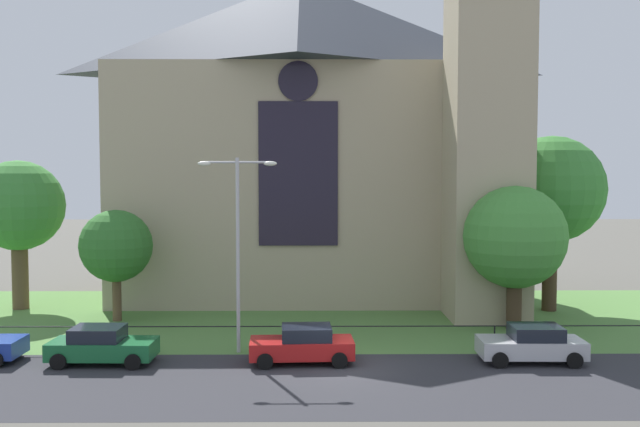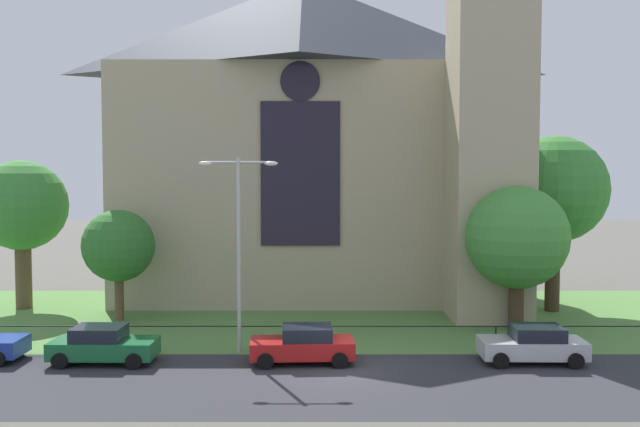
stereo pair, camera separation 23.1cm
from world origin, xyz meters
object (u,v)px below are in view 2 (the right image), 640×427
church_building (313,133)px  tree_left_far (20,207)px  tree_right_near (515,238)px  parked_car_red (302,345)px  tree_left_near (117,246)px  streetlamp_near (237,229)px  parked_car_silver (531,344)px  tree_right_far (552,190)px  parked_car_green (101,345)px

church_building → tree_left_far: (-16.66, -4.59, -4.45)m
tree_right_near → parked_car_red: 12.57m
tree_left_far → tree_left_near: bearing=-27.2°
streetlamp_near → parked_car_silver: streetlamp_near is taller
parked_car_red → streetlamp_near: bearing=-33.5°
tree_right_near → parked_car_silver: bearing=-99.5°
tree_left_near → tree_right_far: bearing=6.1°
parked_car_green → parked_car_silver: bearing=1.6°
streetlamp_near → parked_car_red: size_ratio=1.96×
tree_left_near → tree_right_near: bearing=-6.0°
tree_right_far → tree_left_far: size_ratio=1.16×
tree_left_far → tree_right_near: size_ratio=1.19×
tree_right_near → streetlamp_near: bearing=-161.8°
tree_right_far → parked_car_silver: 12.98m
tree_right_near → parked_car_silver: tree_right_near is taller
streetlamp_near → parked_car_red: (2.80, -1.67, -4.58)m
church_building → tree_left_far: size_ratio=3.07×
streetlamp_near → parked_car_green: streetlamp_near is taller
parked_car_red → tree_left_near: bearing=-42.2°
parked_car_red → parked_car_silver: (9.36, 0.01, 0.00)m
tree_left_near → streetlamp_near: streetlamp_near is taller
church_building → parked_car_silver: church_building is taller
church_building → tree_right_far: (13.36, -5.38, -3.50)m
streetlamp_near → parked_car_silver: 13.10m
church_building → streetlamp_near: bearing=-102.4°
streetlamp_near → parked_car_green: bearing=-162.0°
parked_car_green → tree_right_near: bearing=19.5°
streetlamp_near → tree_right_near: bearing=18.2°
tree_right_far → tree_left_near: size_ratio=1.68×
tree_left_far → parked_car_green: bearing=-54.7°
tree_right_far → parked_car_green: bearing=-153.9°
church_building → tree_right_near: size_ratio=3.65×
tree_right_far → parked_car_green: size_ratio=2.31×
church_building → parked_car_red: bearing=-91.3°
church_building → parked_car_silver: (9.00, -16.01, -9.53)m
streetlamp_near → parked_car_silver: size_ratio=1.98×
parked_car_green → parked_car_red: 8.15m
parked_car_red → tree_right_near: bearing=-152.7°
parked_car_red → church_building: bearing=-94.0°
church_building → tree_left_far: 17.85m
tree_right_far → tree_left_near: 23.89m
parked_car_silver → tree_left_near: bearing=-21.9°
streetlamp_near → parked_car_silver: bearing=-7.8°
tree_left_near → parked_car_green: bearing=-78.1°
parked_car_red → parked_car_silver: 9.36m
tree_right_near → church_building: bearing=135.0°
church_building → streetlamp_near: 15.51m
tree_right_near → streetlamp_near: size_ratio=0.85×
tree_right_far → church_building: bearing=158.1°
church_building → tree_right_near: 15.27m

